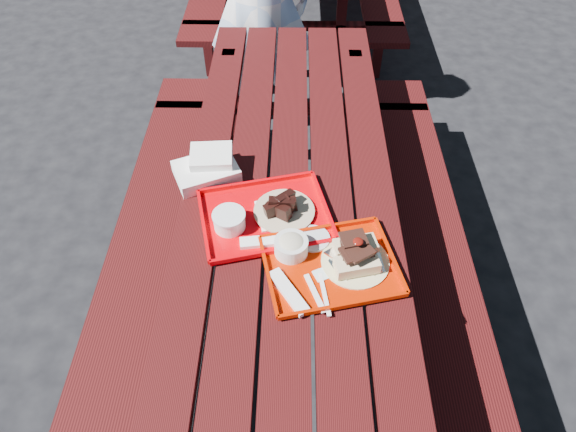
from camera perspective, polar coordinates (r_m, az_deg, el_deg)
The scene contains 5 objects.
ground at distance 2.37m, azimuth 0.06°, elevation -10.78°, with size 60.00×60.00×0.00m, color black.
picnic_table_near at distance 1.91m, azimuth 0.07°, elevation -1.93°, with size 1.41×2.40×0.75m.
near_tray at distance 1.57m, azimuth 4.57°, elevation -4.61°, with size 0.45×0.39×0.12m.
far_tray at distance 1.68m, azimuth -2.75°, elevation -0.00°, with size 0.48×0.41×0.07m.
white_cloth at distance 1.85m, azimuth -8.90°, elevation 5.37°, with size 0.26×0.23×0.09m.
Camera 1 is at (0.02, -1.24, 2.01)m, focal length 32.00 mm.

